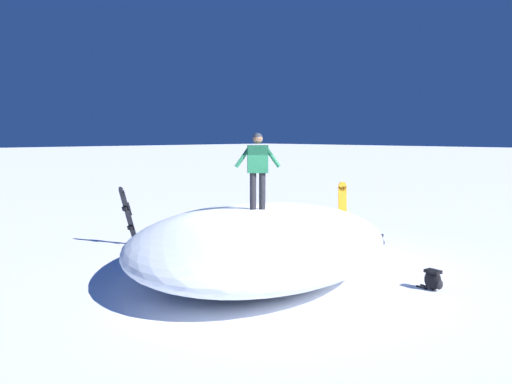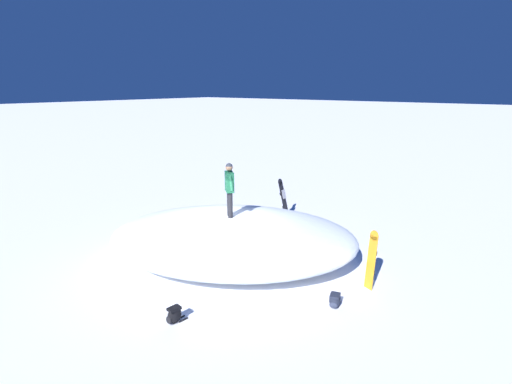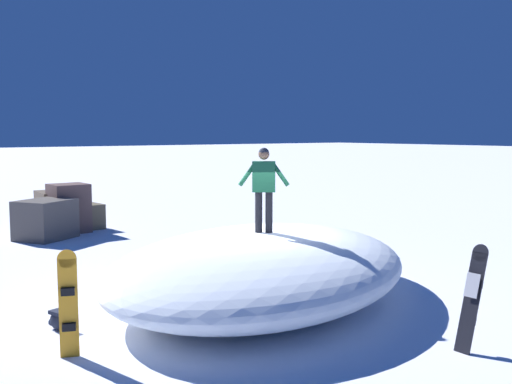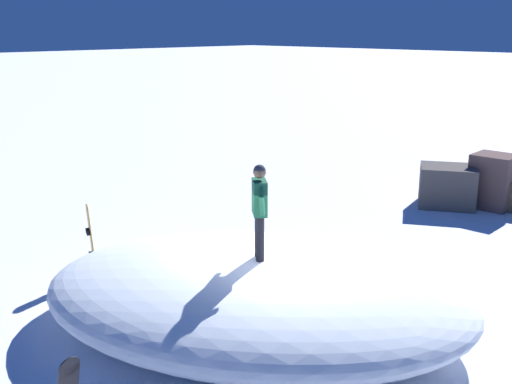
# 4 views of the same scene
# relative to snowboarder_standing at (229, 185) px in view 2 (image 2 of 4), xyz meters

# --- Properties ---
(ground) EXTENTS (240.00, 240.00, 0.00)m
(ground) POSITION_rel_snowboarder_standing_xyz_m (-0.10, -0.40, -2.30)
(ground) COLOR white
(snow_mound) EXTENTS (9.14, 8.29, 1.32)m
(snow_mound) POSITION_rel_snowboarder_standing_xyz_m (0.08, 0.01, -1.63)
(snow_mound) COLOR white
(snow_mound) RESTS_ON ground
(snowboarder_standing) EXTENTS (0.82, 0.70, 1.64)m
(snowboarder_standing) POSITION_rel_snowboarder_standing_xyz_m (0.00, 0.00, 0.00)
(snowboarder_standing) COLOR black
(snowboarder_standing) RESTS_ON snow_mound
(snowboard_primary_upright) EXTENTS (0.45, 0.27, 1.59)m
(snowboard_primary_upright) POSITION_rel_snowboarder_standing_xyz_m (-0.81, 4.07, -1.47)
(snowboard_primary_upright) COLOR black
(snowboard_primary_upright) RESTS_ON ground
(snowboard_secondary_upright) EXTENTS (0.29, 0.22, 1.61)m
(snowboard_secondary_upright) POSITION_rel_snowboarder_standing_xyz_m (4.15, 0.81, -1.47)
(snowboard_secondary_upright) COLOR orange
(snowboard_secondary_upright) RESTS_ON ground
(backpack_near) EXTENTS (0.27, 0.52, 0.39)m
(backpack_near) POSITION_rel_snowboarder_standing_xyz_m (1.33, -3.39, -2.09)
(backpack_near) COLOR black
(backpack_near) RESTS_ON ground
(backpack_far) EXTENTS (0.35, 0.51, 0.33)m
(backpack_far) POSITION_rel_snowboarder_standing_xyz_m (3.85, -0.57, -2.13)
(backpack_far) COLOR #1E2333
(backpack_far) RESTS_ON ground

